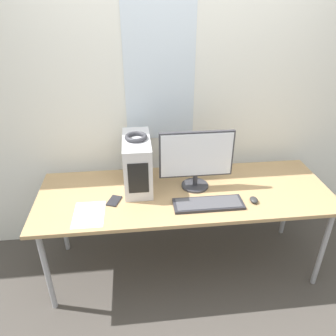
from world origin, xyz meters
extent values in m
plane|color=#47423D|center=(0.00, 0.00, 0.00)|extent=(14.00, 14.00, 0.00)
cube|color=silver|center=(0.00, 0.92, 1.35)|extent=(8.00, 0.06, 2.70)
cube|color=silver|center=(-0.14, 0.89, 1.54)|extent=(0.55, 0.01, 1.08)
cube|color=tan|center=(0.00, 0.40, 0.75)|extent=(2.22, 0.79, 0.03)
cylinder|color=#99999E|center=(-1.03, 0.08, 0.37)|extent=(0.04, 0.04, 0.73)
cylinder|color=#99999E|center=(1.03, 0.08, 0.37)|extent=(0.04, 0.04, 0.73)
cylinder|color=#99999E|center=(-1.03, 0.71, 0.37)|extent=(0.04, 0.04, 0.73)
cylinder|color=#99999E|center=(1.03, 0.71, 0.37)|extent=(0.04, 0.04, 0.73)
cube|color=silver|center=(-0.35, 0.53, 0.96)|extent=(0.20, 0.46, 0.39)
cube|color=black|center=(-0.35, 0.30, 0.96)|extent=(0.14, 0.00, 0.24)
torus|color=#333338|center=(-0.35, 0.53, 1.17)|extent=(0.17, 0.17, 0.03)
cylinder|color=#333338|center=(0.09, 0.46, 0.77)|extent=(0.21, 0.21, 0.02)
cylinder|color=#333338|center=(0.09, 0.46, 0.82)|extent=(0.04, 0.04, 0.09)
cube|color=#333338|center=(0.09, 0.46, 1.04)|extent=(0.56, 0.03, 0.36)
cube|color=white|center=(0.09, 0.44, 1.04)|extent=(0.53, 0.00, 0.34)
cube|color=#28282D|center=(0.14, 0.20, 0.77)|extent=(0.50, 0.17, 0.02)
cube|color=#47474C|center=(0.14, 0.20, 0.78)|extent=(0.46, 0.15, 0.00)
ellipsoid|color=#2D2D2D|center=(0.47, 0.20, 0.78)|extent=(0.06, 0.08, 0.03)
cube|color=#232328|center=(-0.53, 0.32, 0.77)|extent=(0.12, 0.15, 0.01)
cube|color=white|center=(-0.70, 0.19, 0.76)|extent=(0.21, 0.30, 0.00)
camera|label=1|loc=(-0.36, -1.66, 2.13)|focal=35.00mm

